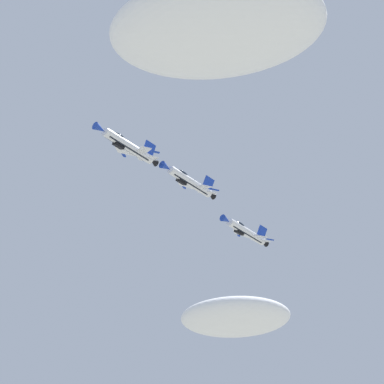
% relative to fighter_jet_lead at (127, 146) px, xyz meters
% --- Properties ---
extents(cloud_near_formation, '(76.02, 45.49, 23.17)m').
position_rel_fighter_jet_lead_xyz_m(cloud_near_formation, '(10.09, 66.30, 96.55)').
color(cloud_near_formation, white).
extents(cloud_low_wispy, '(67.27, 50.90, 18.48)m').
position_rel_fighter_jet_lead_xyz_m(cloud_low_wispy, '(-7.02, 284.24, 74.50)').
color(cloud_low_wispy, white).
extents(fighter_jet_lead, '(11.08, 14.29, 4.97)m').
position_rel_fighter_jet_lead_xyz_m(fighter_jet_lead, '(0.00, 0.00, 0.00)').
color(fighter_jet_lead, white).
extents(fighter_jet_left_wing, '(10.92, 14.29, 5.27)m').
position_rel_fighter_jet_lead_xyz_m(fighter_jet_left_wing, '(9.50, 13.47, -0.39)').
color(fighter_jet_left_wing, white).
extents(fighter_jet_right_wing, '(10.95, 14.29, 5.23)m').
position_rel_fighter_jet_lead_xyz_m(fighter_jet_right_wing, '(19.25, 30.03, -3.89)').
color(fighter_jet_right_wing, white).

